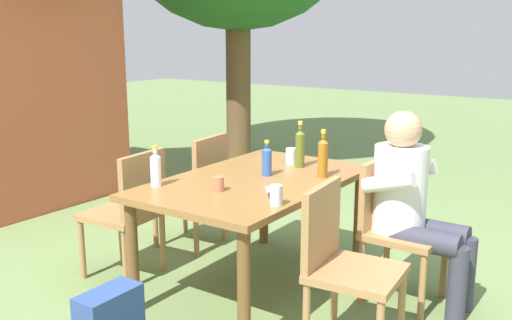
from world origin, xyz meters
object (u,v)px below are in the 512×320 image
object	(u,v)px
dining_table	(256,192)
chair_far_right	(198,185)
chair_near_left	(342,259)
table_knife	(269,193)
chair_far_left	(130,207)
bottle_clear	(156,169)
cup_terracotta	(219,184)
cup_glass	(276,195)
bottle_blue	(267,160)
cup_white	(291,156)
chair_near_right	(393,222)
person_in_white_shirt	(412,199)
bottle_amber	(323,157)
bottle_olive	(300,147)

from	to	relation	value
dining_table	chair_far_right	distance (m)	0.87
chair_near_left	table_knife	distance (m)	0.59
chair_far_left	bottle_clear	bearing A→B (deg)	-109.90
dining_table	cup_terracotta	world-z (taller)	cup_terracotta
bottle_clear	cup_glass	world-z (taller)	bottle_clear
bottle_blue	cup_terracotta	bearing A→B (deg)	176.27
bottle_blue	cup_white	distance (m)	0.38
chair_near_left	table_knife	size ratio (longest dim) A/B	4.34
chair_near_right	person_in_white_shirt	size ratio (longest dim) A/B	0.74
chair_near_right	bottle_amber	bearing A→B (deg)	100.11
chair_near_right	bottle_clear	world-z (taller)	bottle_clear
bottle_blue	cup_glass	distance (m)	0.65
cup_white	bottle_clear	bearing A→B (deg)	159.25
chair_far_right	person_in_white_shirt	world-z (taller)	person_in_white_shirt
chair_near_right	chair_far_right	size ratio (longest dim) A/B	1.00
person_in_white_shirt	cup_terracotta	size ratio (longest dim) A/B	13.92
chair_near_left	cup_glass	xyz separation A→B (m)	(-0.05, 0.37, 0.29)
dining_table	bottle_blue	bearing A→B (deg)	-6.08
bottle_clear	cup_white	distance (m)	1.03
cup_terracotta	bottle_olive	bearing A→B (deg)	-6.32
person_in_white_shirt	bottle_blue	bearing A→B (deg)	105.48
cup_terracotta	person_in_white_shirt	bearing A→B (deg)	-52.10
bottle_blue	cup_glass	world-z (taller)	bottle_blue
chair_near_left	chair_far_left	bearing A→B (deg)	89.48
chair_near_right	cup_glass	bearing A→B (deg)	154.00
chair_near_right	cup_white	bearing A→B (deg)	81.09
bottle_olive	cup_terracotta	world-z (taller)	bottle_olive
bottle_amber	cup_terracotta	size ratio (longest dim) A/B	3.62
dining_table	cup_glass	xyz separation A→B (m)	(-0.41, -0.41, 0.14)
cup_white	table_knife	bearing A→B (deg)	-158.22
chair_near_right	bottle_blue	world-z (taller)	bottle_blue
chair_far_right	cup_white	size ratio (longest dim) A/B	7.88
bottle_amber	cup_terracotta	world-z (taller)	bottle_amber
bottle_blue	cup_white	bearing A→B (deg)	6.86
chair_near_right	bottle_blue	distance (m)	0.87
bottle_blue	cup_glass	size ratio (longest dim) A/B	2.08
person_in_white_shirt	bottle_blue	distance (m)	0.93
chair_far_right	cup_terracotta	distance (m)	1.08
chair_near_right	table_knife	distance (m)	0.83
bottle_amber	chair_near_left	bearing A→B (deg)	-144.11
chair_far_left	cup_white	size ratio (longest dim) A/B	7.88
chair_near_left	chair_far_left	world-z (taller)	same
cup_glass	table_knife	bearing A→B (deg)	42.18
table_knife	cup_white	bearing A→B (deg)	21.78
bottle_clear	dining_table	bearing A→B (deg)	-39.56
chair_far_left	bottle_amber	size ratio (longest dim) A/B	2.84
chair_near_right	person_in_white_shirt	distance (m)	0.20
bottle_amber	cup_white	distance (m)	0.42
chair_near_left	chair_far_right	distance (m)	1.71
chair_near_right	chair_far_left	size ratio (longest dim) A/B	1.00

